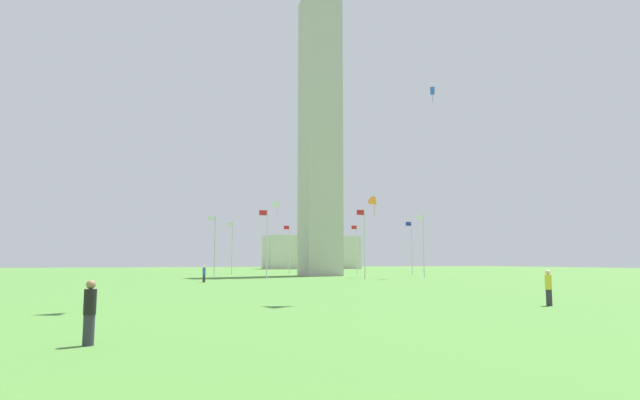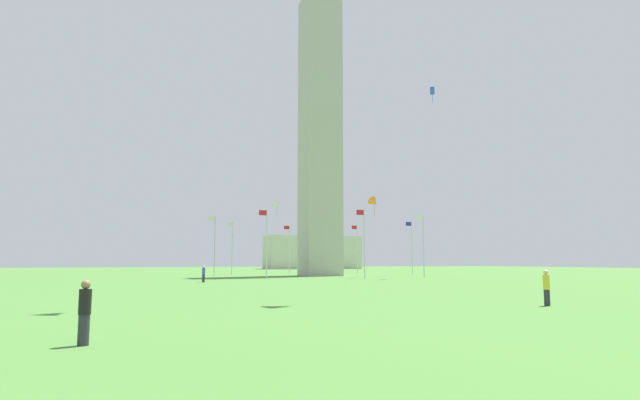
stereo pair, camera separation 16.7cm
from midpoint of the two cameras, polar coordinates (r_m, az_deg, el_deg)
ground_plane at (r=81.77m, az=0.06°, el=-8.12°), size 260.00×260.00×0.00m
obelisk_monument at (r=84.92m, az=0.06°, el=9.13°), size 5.54×5.54×50.38m
flagpole_n at (r=77.67m, az=-11.20°, el=-4.56°), size 1.12×0.14×8.75m
flagpole_ne at (r=67.51m, az=-5.71°, el=-4.37°), size 1.12×0.14×8.75m
flagpole_e at (r=66.94m, az=4.81°, el=-4.36°), size 1.12×0.14×8.75m
flagpole_se at (r=76.46m, az=11.06°, el=-4.53°), size 1.12×0.14×8.75m
flagpole_s at (r=88.62m, az=9.85°, el=-4.82°), size 1.12×0.14×8.75m
flagpole_sw at (r=96.59m, az=4.03°, el=-5.04°), size 1.12×0.14×8.75m
flagpole_w at (r=96.99m, az=-3.28°, el=-5.05°), size 1.12×0.14×8.75m
flagpole_nw at (r=89.67m, az=-9.38°, el=-4.85°), size 1.12×0.14×8.75m
person_yellow_shirt at (r=28.97m, az=23.28°, el=-8.65°), size 0.32×0.32×1.77m
person_black_shirt at (r=15.54m, az=-23.65°, el=-11.02°), size 0.32×0.32×1.70m
person_blue_shirt at (r=57.31m, az=-12.29°, el=-7.76°), size 0.32×0.32×1.75m
kite_white_delta at (r=73.38m, az=-4.57°, el=-0.57°), size 1.46×1.64×2.12m
kite_orange_delta at (r=74.68m, az=5.90°, el=-0.27°), size 2.07×1.89×2.71m
kite_blue_box at (r=77.45m, az=12.01°, el=11.40°), size 1.00×1.10×2.29m
distant_building at (r=156.63m, az=-0.83°, el=-5.65°), size 27.29×10.78×9.50m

